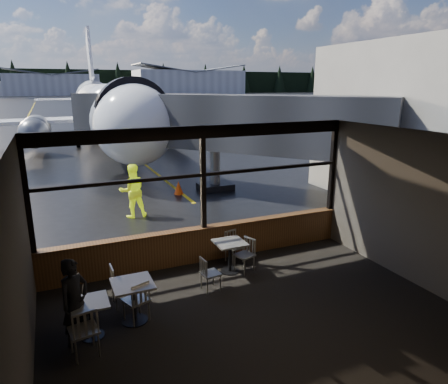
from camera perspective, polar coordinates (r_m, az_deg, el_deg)
ground_plane at (r=129.14m, az=-22.59°, el=11.96°), size 520.00×520.00×0.00m
carpet_floor at (r=8.20m, az=5.01°, el=-17.71°), size 8.00×6.00×0.01m
ceiling at (r=6.97m, az=5.66°, el=7.22°), size 8.00×6.00×0.04m
wall_left at (r=6.63m, az=-27.28°, el=-10.69°), size 0.04×6.00×3.50m
wall_right at (r=9.89m, az=26.09°, el=-2.31°), size 0.04×6.00×3.50m
wall_back at (r=5.27m, az=21.92°, el=-16.86°), size 8.00×0.04×3.50m
window_sill at (r=10.43m, az=-2.88°, el=-7.47°), size 8.00×0.28×0.90m
window_header at (r=9.69m, az=-3.10°, el=8.57°), size 8.00×0.18×0.30m
mullion_left at (r=9.31m, az=-26.38°, el=-0.47°), size 0.12×0.12×2.60m
mullion_centre at (r=9.89m, az=-3.01°, el=1.94°), size 0.12×0.12×2.60m
mullion_right at (r=11.83m, az=15.23°, el=3.61°), size 0.12×0.12×2.60m
window_transom at (r=9.87m, az=-3.02°, el=2.50°), size 8.00×0.10×0.08m
airliner at (r=30.58m, az=-16.79°, el=15.63°), size 29.06×34.36×10.15m
jet_bridge at (r=16.25m, az=2.06°, el=7.42°), size 8.57×10.47×4.57m
cafe_table_near at (r=9.83m, az=0.84°, el=-9.26°), size 0.71×0.71×0.78m
cafe_table_mid at (r=8.11m, az=-12.78°, el=-15.11°), size 0.75×0.75×0.83m
cafe_table_left at (r=7.91m, az=-18.46°, el=-16.87°), size 0.65×0.65×0.72m
chair_near_e at (r=9.84m, az=2.93°, el=-9.04°), size 0.60×0.60×0.86m
chair_near_w at (r=9.00m, az=-1.94°, el=-11.60°), size 0.49×0.49×0.81m
chair_near_n at (r=10.34m, az=1.49°, el=-7.87°), size 0.54×0.54×0.83m
chair_mid_s at (r=8.11m, az=-12.48°, el=-14.87°), size 0.62×0.62×0.89m
chair_mid_w at (r=8.69m, az=-14.28°, el=-12.75°), size 0.51×0.51×0.91m
chair_left_s at (r=7.42m, az=-19.40°, el=-18.20°), size 0.59×0.59×0.95m
passenger at (r=7.62m, az=-20.54°, el=-14.53°), size 0.69×0.67×1.60m
ground_crew at (r=14.04m, az=-12.95°, el=0.17°), size 0.93×0.74×1.85m
cone_nose at (r=16.82m, az=-6.51°, el=0.61°), size 0.40×0.40×0.55m
terminal_annex at (r=17.71m, az=25.91°, el=8.90°), size 5.00×7.00×6.00m
hangar_mid at (r=194.05m, az=-23.32°, el=14.03°), size 38.00×15.00×10.00m
hangar_right at (r=197.47m, az=-5.05°, el=15.44°), size 50.00×20.00×12.00m
fuel_tank_b at (r=191.75m, az=-29.35°, el=12.75°), size 8.00×8.00×6.00m
fuel_tank_c at (r=191.14m, az=-26.30°, el=13.11°), size 8.00×8.00×6.00m
treeline at (r=219.05m, az=-23.46°, el=14.26°), size 360.00×3.00×12.00m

